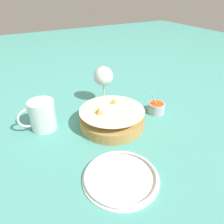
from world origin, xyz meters
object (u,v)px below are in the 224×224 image
Objects in this scene: food_basket at (112,118)px; beer_mug at (42,116)px; sauce_cup at (156,107)px; side_plate at (121,177)px; wine_glass at (103,77)px.

food_basket is 0.26m from beer_mug.
food_basket is 1.79× the size of beer_mug.
sauce_cup is 0.74× the size of beer_mug.
beer_mug is 0.38m from side_plate.
beer_mug is 0.63× the size of side_plate.
wine_glass is at bearing -107.97° from food_basket.
food_basket is 1.45× the size of wine_glass.
sauce_cup is at bearing 178.77° from food_basket.
sauce_cup is at bearing 128.10° from wine_glass.
beer_mug reaches higher than food_basket.
beer_mug is (0.23, -0.11, 0.02)m from food_basket.
food_basket is 0.27m from side_plate.
wine_glass reaches higher than side_plate.
sauce_cup is (-0.21, 0.00, -0.01)m from food_basket.
wine_glass is (-0.06, -0.19, 0.09)m from food_basket.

